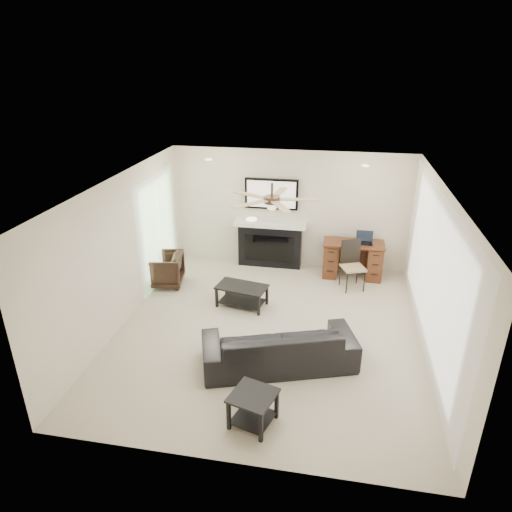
% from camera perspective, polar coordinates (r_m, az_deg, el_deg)
% --- Properties ---
extents(room_shell, '(5.50, 5.54, 2.52)m').
position_cam_1_polar(room_shell, '(7.02, 3.41, 2.49)').
color(room_shell, beige).
rests_on(room_shell, ground).
extents(sofa, '(2.40, 1.53, 0.65)m').
position_cam_1_polar(sofa, '(6.83, 2.89, -11.10)').
color(sofa, black).
rests_on(sofa, ground).
extents(armchair, '(0.83, 0.82, 0.66)m').
position_cam_1_polar(armchair, '(9.24, -11.42, -1.67)').
color(armchair, black).
rests_on(armchair, ground).
extents(coffee_table, '(0.98, 0.66, 0.40)m').
position_cam_1_polar(coffee_table, '(8.37, -1.77, -5.00)').
color(coffee_table, black).
rests_on(coffee_table, ground).
extents(end_table_near, '(0.65, 0.65, 0.45)m').
position_cam_1_polar(end_table_near, '(5.94, -0.37, -18.58)').
color(end_table_near, black).
rests_on(end_table_near, ground).
extents(end_table_left, '(0.65, 0.65, 0.45)m').
position_cam_1_polar(end_table_left, '(8.67, -17.26, -4.90)').
color(end_table_left, black).
rests_on(end_table_left, ground).
extents(fireplace_unit, '(1.52, 0.34, 1.91)m').
position_cam_1_polar(fireplace_unit, '(9.67, 1.78, 4.00)').
color(fireplace_unit, black).
rests_on(fireplace_unit, ground).
extents(desk, '(1.22, 0.56, 0.76)m').
position_cam_1_polar(desk, '(9.58, 11.96, -0.43)').
color(desk, '#3B230E').
rests_on(desk, ground).
extents(desk_chair, '(0.55, 0.56, 0.97)m').
position_cam_1_polar(desk_chair, '(9.04, 12.05, -1.24)').
color(desk_chair, black).
rests_on(desk_chair, ground).
extents(laptop, '(0.33, 0.24, 0.23)m').
position_cam_1_polar(laptop, '(9.39, 13.43, 2.19)').
color(laptop, black).
rests_on(laptop, desk).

